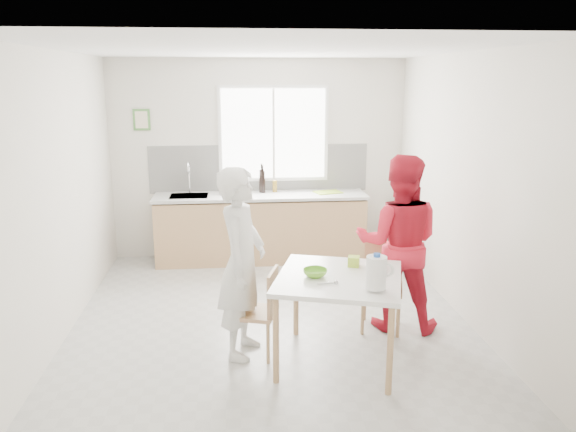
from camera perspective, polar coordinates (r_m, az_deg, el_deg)
name	(u,v)px	position (r m, az deg, el deg)	size (l,w,h in m)	color
ground	(271,318)	(5.96, -1.79, -10.32)	(4.50, 4.50, 0.00)	#B7B7B2
room_shell	(269,162)	(5.49, -1.92, 5.53)	(4.50, 4.50, 4.50)	silver
window	(274,134)	(7.71, -1.48, 8.35)	(1.50, 0.06, 1.30)	white
backsplash	(259,168)	(7.77, -2.94, 4.85)	(3.00, 0.02, 0.65)	white
picture_frame	(142,120)	(7.77, -14.65, 9.44)	(0.22, 0.03, 0.28)	#4D8C3F
kitchen_counter	(261,230)	(7.66, -2.80, -1.46)	(2.84, 0.64, 1.37)	tan
dining_table	(339,285)	(4.86, 5.20, -7.00)	(1.29, 1.29, 0.80)	white
chair_left	(261,308)	(5.07, -2.74, -9.36)	(0.46, 0.46, 0.80)	tan
chair_far	(382,281)	(5.69, 9.55, -6.57)	(0.49, 0.49, 0.86)	tan
person_white	(242,263)	(4.97, -4.71, -4.81)	(0.62, 0.41, 1.71)	white
person_red	(398,243)	(5.59, 11.15, -2.73)	(0.85, 0.66, 1.74)	red
bowl_green	(315,273)	(4.80, 2.77, -5.78)	(0.21, 0.21, 0.06)	#6DBE2B
bowl_white	(376,266)	(5.04, 8.93, -5.06)	(0.19, 0.19, 0.05)	white
milk_jug	(377,272)	(4.50, 9.01, -5.65)	(0.23, 0.16, 0.29)	white
green_box	(354,261)	(5.07, 6.69, -4.60)	(0.10, 0.10, 0.09)	#ABD430
spoon	(327,283)	(4.63, 3.94, -6.83)	(0.01, 0.01, 0.16)	#A5A5AA
cutting_board	(328,192)	(7.66, 4.08, 2.44)	(0.35, 0.25, 0.01)	#98BD2B
wine_bottle_a	(262,181)	(7.64, -2.69, 3.59)	(0.07, 0.07, 0.32)	black
wine_bottle_b	(263,182)	(7.63, -2.59, 3.51)	(0.07, 0.07, 0.30)	black
jar_amber	(275,186)	(7.67, -1.36, 3.05)	(0.06, 0.06, 0.16)	olive
soap_bottle	(223,187)	(7.58, -6.61, 2.94)	(0.09, 0.09, 0.19)	#999999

